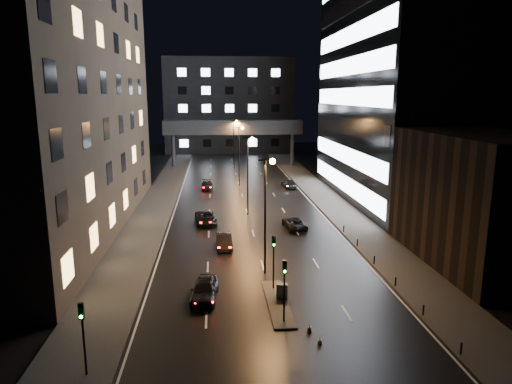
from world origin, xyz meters
TOP-DOWN VIEW (x-y plane):
  - ground at (0.00, 40.00)m, footprint 160.00×160.00m
  - sidewalk_left at (-12.50, 35.00)m, footprint 5.00×110.00m
  - sidewalk_right at (12.50, 35.00)m, footprint 5.00×110.00m
  - building_left at (-22.50, 24.00)m, footprint 15.00×48.00m
  - building_right_low at (20.00, 9.00)m, footprint 10.00×18.00m
  - building_right_glass at (25.00, 36.00)m, footprint 20.00×36.00m
  - building_far at (0.00, 98.00)m, footprint 34.00×14.00m
  - skybridge at (0.00, 70.00)m, footprint 30.00×3.00m
  - median_island at (0.30, 2.00)m, footprint 1.60×8.00m
  - traffic_signal_near at (0.30, 4.49)m, footprint 0.28×0.34m
  - traffic_signal_far at (0.30, -1.01)m, footprint 0.28×0.34m
  - traffic_signal_corner at (-11.50, -6.01)m, footprint 0.28×0.34m
  - bollard_row at (10.20, 6.50)m, footprint 0.12×25.12m
  - streetlight_near at (0.16, 8.00)m, footprint 1.45×0.50m
  - streetlight_mid_a at (0.16, 28.00)m, footprint 1.45×0.50m
  - streetlight_mid_b at (0.16, 48.00)m, footprint 1.45×0.50m
  - streetlight_far at (0.16, 68.00)m, footprint 1.45×0.50m
  - car_away_a at (-5.15, 3.30)m, footprint 2.37×4.87m
  - car_away_b at (-3.39, 15.26)m, footprint 1.67×4.41m
  - car_away_c at (-5.38, 24.38)m, footprint 2.98×5.33m
  - car_away_d at (-5.47, 45.18)m, footprint 2.02×4.72m
  - car_toward_a at (4.98, 21.47)m, footprint 2.62×4.87m
  - car_toward_b at (8.24, 45.16)m, footprint 2.26×4.82m
  - utility_cabinet at (0.70, 2.50)m, footprint 0.91×0.67m
  - cone_a at (1.78, -2.35)m, footprint 0.43×0.43m
  - cone_b at (2.14, -3.88)m, footprint 0.39×0.39m

SIDE VIEW (x-z plane):
  - ground at x=0.00m, z-range 0.00..0.00m
  - sidewalk_left at x=-12.50m, z-range 0.00..0.15m
  - sidewalk_right at x=12.50m, z-range 0.00..0.15m
  - median_island at x=0.30m, z-range 0.00..0.15m
  - cone_b at x=2.14m, z-range 0.00..0.45m
  - cone_a at x=1.78m, z-range 0.00..0.56m
  - bollard_row at x=10.20m, z-range 0.00..0.90m
  - car_toward_a at x=4.98m, z-range 0.00..1.30m
  - car_away_d at x=-5.47m, z-range 0.00..1.35m
  - car_toward_b at x=8.24m, z-range 0.00..1.36m
  - car_away_c at x=-5.38m, z-range 0.00..1.41m
  - car_away_b at x=-3.39m, z-range 0.00..1.44m
  - utility_cabinet at x=0.70m, z-range 0.15..1.36m
  - car_away_a at x=-5.15m, z-range 0.00..1.60m
  - traffic_signal_corner at x=-11.50m, z-range 0.74..5.14m
  - traffic_signal_near at x=0.30m, z-range 0.89..5.29m
  - traffic_signal_far at x=0.30m, z-range 0.89..5.29m
  - building_right_low at x=20.00m, z-range 0.00..12.00m
  - streetlight_near at x=0.16m, z-range 1.42..11.57m
  - streetlight_mid_a at x=0.16m, z-range 1.42..11.57m
  - streetlight_mid_b at x=0.16m, z-range 1.42..11.57m
  - streetlight_far at x=0.16m, z-range 1.42..11.57m
  - skybridge at x=0.00m, z-range 3.34..13.34m
  - building_far at x=0.00m, z-range 0.00..25.00m
  - building_left at x=-22.50m, z-range 0.00..40.00m
  - building_right_glass at x=25.00m, z-range 0.00..45.00m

